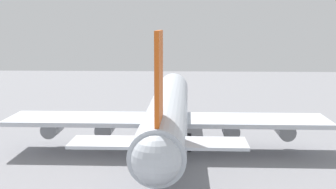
{
  "coord_description": "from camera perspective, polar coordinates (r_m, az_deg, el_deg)",
  "views": [
    {
      "loc": [
        -76.54,
        -3.29,
        20.52
      ],
      "look_at": [
        0.0,
        0.0,
        8.91
      ],
      "focal_mm": 49.99,
      "sensor_mm": 36.0,
      "label": 1
    }
  ],
  "objects": [
    {
      "name": "cargo_airplane",
      "position": [
        77.8,
        -0.01,
        -2.06
      ],
      "size": [
        63.09,
        51.28,
        19.79
      ],
      "color": "silver",
      "rests_on": "ground_plane"
    },
    {
      "name": "ground_plane",
      "position": [
        79.31,
        -0.0,
        -6.37
      ],
      "size": [
        252.35,
        252.35,
        0.0
      ],
      "primitive_type": "plane",
      "color": "gray"
    },
    {
      "name": "safety_cone_nose",
      "position": [
        107.07,
        -1.29,
        -2.23
      ],
      "size": [
        0.51,
        0.51,
        0.73
      ],
      "primitive_type": "cone",
      "color": "orange",
      "rests_on": "ground_plane"
    }
  ]
}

